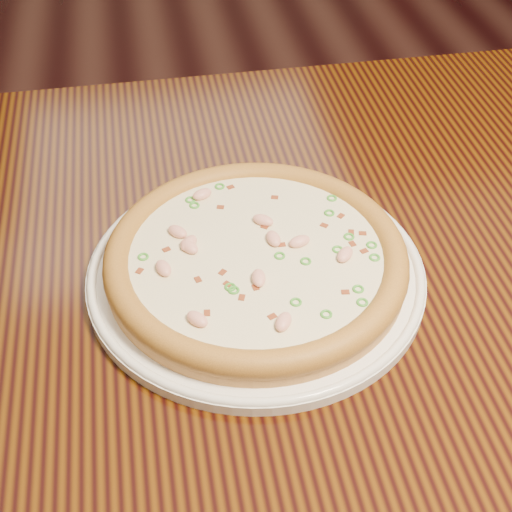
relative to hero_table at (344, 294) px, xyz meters
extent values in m
plane|color=black|center=(-0.03, 0.64, -0.65)|extent=(9.00, 9.00, 0.00)
cube|color=black|center=(0.00, 0.00, 0.08)|extent=(1.20, 0.80, 0.04)
cylinder|color=white|center=(-0.12, -0.05, 0.10)|extent=(0.36, 0.36, 0.01)
torus|color=white|center=(-0.12, -0.05, 0.11)|extent=(0.35, 0.35, 0.01)
cylinder|color=#C28544|center=(-0.12, -0.05, 0.12)|extent=(0.31, 0.31, 0.02)
torus|color=#B87F2C|center=(-0.12, -0.05, 0.13)|extent=(0.32, 0.32, 0.03)
cylinder|color=#E9EABD|center=(-0.12, -0.05, 0.13)|extent=(0.27, 0.27, 0.00)
ellipsoid|color=#F2B29E|center=(-0.19, -0.14, 0.14)|extent=(0.03, 0.03, 0.01)
ellipsoid|color=#F2B29E|center=(-0.16, 0.05, 0.14)|extent=(0.03, 0.02, 0.01)
ellipsoid|color=#F2B29E|center=(-0.03, -0.07, 0.14)|extent=(0.03, 0.03, 0.01)
ellipsoid|color=#F2B29E|center=(-0.19, -0.03, 0.14)|extent=(0.02, 0.03, 0.01)
ellipsoid|color=#F2B29E|center=(-0.11, -0.15, 0.14)|extent=(0.02, 0.03, 0.01)
ellipsoid|color=#F2B29E|center=(-0.10, -0.04, 0.14)|extent=(0.02, 0.03, 0.01)
ellipsoid|color=#F2B29E|center=(-0.10, 0.00, 0.14)|extent=(0.03, 0.03, 0.01)
ellipsoid|color=#F2B29E|center=(-0.12, -0.09, 0.14)|extent=(0.02, 0.03, 0.01)
ellipsoid|color=#F2B29E|center=(-0.19, -0.03, 0.14)|extent=(0.03, 0.03, 0.01)
ellipsoid|color=#F2B29E|center=(-0.22, -0.06, 0.14)|extent=(0.02, 0.03, 0.01)
ellipsoid|color=#F2B29E|center=(-0.07, -0.04, 0.14)|extent=(0.03, 0.02, 0.01)
ellipsoid|color=#F2B29E|center=(-0.20, -0.01, 0.14)|extent=(0.03, 0.03, 0.01)
cube|color=maroon|center=(0.00, -0.04, 0.13)|extent=(0.01, 0.01, 0.00)
cube|color=maroon|center=(-0.15, -0.11, 0.13)|extent=(0.01, 0.01, 0.00)
cube|color=maroon|center=(-0.09, -0.04, 0.13)|extent=(0.01, 0.01, 0.00)
cube|color=maroon|center=(-0.13, 0.07, 0.13)|extent=(0.01, 0.01, 0.00)
cube|color=maroon|center=(-0.10, -0.01, 0.13)|extent=(0.01, 0.01, 0.00)
cube|color=maroon|center=(-0.02, -0.05, 0.13)|extent=(0.01, 0.01, 0.00)
cube|color=maroon|center=(-0.16, -0.07, 0.13)|extent=(0.01, 0.01, 0.00)
cube|color=maroon|center=(-0.21, -0.03, 0.13)|extent=(0.01, 0.01, 0.00)
cube|color=maroon|center=(-0.12, -0.14, 0.13)|extent=(0.01, 0.01, 0.00)
cube|color=maroon|center=(-0.15, 0.03, 0.13)|extent=(0.01, 0.01, 0.00)
cube|color=maroon|center=(-0.24, -0.06, 0.13)|extent=(0.01, 0.01, 0.00)
cube|color=maroon|center=(-0.08, 0.04, 0.13)|extent=(0.01, 0.01, 0.00)
cube|color=maroon|center=(-0.13, -0.10, 0.13)|extent=(0.01, 0.01, 0.00)
cube|color=maroon|center=(-0.18, -0.13, 0.13)|extent=(0.01, 0.01, 0.00)
cube|color=maroon|center=(-0.18, -0.08, 0.13)|extent=(0.01, 0.01, 0.00)
cube|color=maroon|center=(-0.01, -0.07, 0.13)|extent=(0.01, 0.01, 0.00)
cube|color=maroon|center=(-0.01, -0.04, 0.13)|extent=(0.01, 0.01, 0.00)
cube|color=maroon|center=(-0.04, -0.12, 0.13)|extent=(0.01, 0.01, 0.00)
cube|color=maroon|center=(-0.02, -0.01, 0.13)|extent=(0.01, 0.01, 0.00)
cube|color=maroon|center=(-0.04, -0.02, 0.13)|extent=(0.01, 0.01, 0.00)
cube|color=maroon|center=(-0.16, -0.09, 0.13)|extent=(0.01, 0.01, 0.00)
torus|color=green|center=(-0.03, -0.14, 0.13)|extent=(0.01, 0.01, 0.00)
torus|color=green|center=(-0.15, -0.10, 0.13)|extent=(0.01, 0.01, 0.00)
torus|color=green|center=(0.00, -0.08, 0.13)|extent=(0.01, 0.01, 0.00)
torus|color=green|center=(0.00, -0.06, 0.13)|extent=(0.02, 0.02, 0.00)
torus|color=green|center=(-0.15, -0.10, 0.13)|extent=(0.01, 0.01, 0.00)
torus|color=green|center=(-0.17, 0.04, 0.13)|extent=(0.02, 0.02, 0.00)
torus|color=green|center=(-0.18, 0.05, 0.13)|extent=(0.02, 0.02, 0.00)
torus|color=green|center=(-0.03, 0.00, 0.13)|extent=(0.02, 0.02, 0.00)
torus|color=green|center=(-0.24, -0.04, 0.13)|extent=(0.01, 0.01, 0.00)
torus|color=green|center=(-0.02, -0.04, 0.13)|extent=(0.02, 0.02, 0.00)
torus|color=green|center=(-0.07, -0.15, 0.13)|extent=(0.02, 0.02, 0.00)
torus|color=green|center=(-0.07, -0.07, 0.13)|extent=(0.02, 0.02, 0.00)
torus|color=green|center=(-0.03, -0.12, 0.13)|extent=(0.02, 0.02, 0.00)
torus|color=green|center=(-0.14, 0.07, 0.13)|extent=(0.01, 0.01, 0.00)
torus|color=green|center=(-0.10, -0.13, 0.13)|extent=(0.01, 0.01, 0.00)
torus|color=green|center=(-0.10, -0.06, 0.13)|extent=(0.02, 0.02, 0.00)
torus|color=green|center=(-0.04, -0.06, 0.13)|extent=(0.02, 0.02, 0.00)
torus|color=green|center=(-0.02, 0.02, 0.13)|extent=(0.01, 0.01, 0.00)
camera|label=1|loc=(-0.22, -0.59, 0.63)|focal=50.00mm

